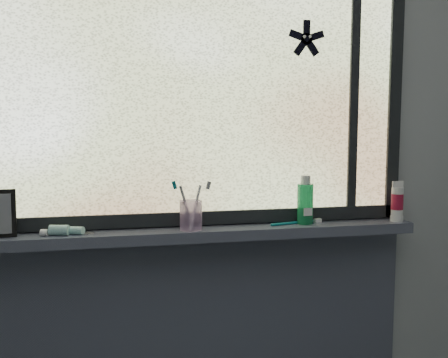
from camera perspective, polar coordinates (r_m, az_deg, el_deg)
name	(u,v)px	position (r m, az deg, el deg)	size (l,w,h in m)	color
wall_back	(201,164)	(1.88, -2.66, 1.70)	(3.00, 0.01, 2.50)	#9EA3A8
windowsill	(204,233)	(1.85, -2.25, -6.24)	(1.62, 0.14, 0.04)	#44495B
sill_apron	(203,358)	(2.07, -2.47, -19.81)	(1.62, 0.02, 0.98)	#44495B
window_pane	(201,89)	(1.86, -2.59, 10.27)	(1.50, 0.01, 1.00)	silver
frame_bottom	(202,218)	(1.88, -2.50, -4.44)	(1.60, 0.03, 0.05)	black
frame_right	(394,92)	(2.12, 18.85, 9.44)	(0.05, 0.03, 1.10)	black
frame_mullion	(353,91)	(2.04, 14.55, 9.72)	(0.04, 0.03, 1.00)	black
starfish_sticker	(307,39)	(1.98, 9.41, 15.50)	(0.15, 0.02, 0.15)	black
toothpaste_tube	(66,230)	(1.81, -17.65, -5.57)	(0.20, 0.04, 0.04)	white
toothbrush_cup	(191,215)	(1.81, -3.81, -4.16)	(0.08, 0.08, 0.11)	#C49FD3
toothbrush_lying	(293,222)	(1.93, 7.86, -4.92)	(0.23, 0.02, 0.02)	#0D737A
mouthwash_bottle	(305,200)	(1.93, 9.26, -2.35)	(0.06, 0.06, 0.15)	#1FA05A
cream_tube	(397,200)	(2.08, 19.19, -2.26)	(0.05, 0.05, 0.11)	silver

